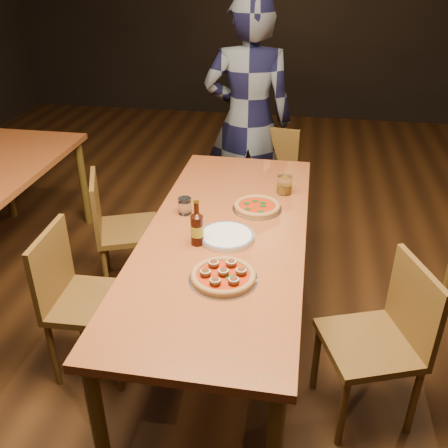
% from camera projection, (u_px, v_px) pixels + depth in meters
% --- Properties ---
extents(ground, '(9.00, 9.00, 0.00)m').
position_uv_depth(ground, '(225.00, 344.00, 2.88)').
color(ground, black).
extents(table_main, '(0.80, 2.00, 0.75)m').
position_uv_depth(table_main, '(226.00, 243.00, 2.55)').
color(table_main, maroon).
rests_on(table_main, ground).
extents(chair_main_nw, '(0.41, 0.41, 0.85)m').
position_uv_depth(chair_main_nw, '(92.00, 301.00, 2.54)').
color(chair_main_nw, brown).
rests_on(chair_main_nw, ground).
extents(chair_main_sw, '(0.50, 0.50, 0.82)m').
position_uv_depth(chair_main_sw, '(128.00, 229.00, 3.21)').
color(chair_main_sw, brown).
rests_on(chair_main_sw, ground).
extents(chair_main_e, '(0.51, 0.51, 0.85)m').
position_uv_depth(chair_main_e, '(369.00, 343.00, 2.27)').
color(chair_main_e, brown).
rests_on(chair_main_e, ground).
extents(chair_end, '(0.48, 0.48, 0.90)m').
position_uv_depth(chair_end, '(262.00, 190.00, 3.63)').
color(chair_end, brown).
rests_on(chair_end, ground).
extents(pizza_meatball, '(0.30, 0.30, 0.06)m').
position_uv_depth(pizza_meatball, '(223.00, 276.00, 2.14)').
color(pizza_meatball, '#B7B7BF').
rests_on(pizza_meatball, table_main).
extents(pizza_margherita, '(0.27, 0.27, 0.04)m').
position_uv_depth(pizza_margherita, '(257.00, 207.00, 2.71)').
color(pizza_margherita, '#B7B7BF').
rests_on(pizza_margherita, table_main).
extents(plate_stack, '(0.27, 0.27, 0.03)m').
position_uv_depth(plate_stack, '(227.00, 237.00, 2.44)').
color(plate_stack, white).
rests_on(plate_stack, table_main).
extents(beer_bottle, '(0.06, 0.06, 0.22)m').
position_uv_depth(beer_bottle, '(197.00, 229.00, 2.37)').
color(beer_bottle, black).
rests_on(beer_bottle, table_main).
extents(water_glass, '(0.07, 0.07, 0.09)m').
position_uv_depth(water_glass, '(185.00, 206.00, 2.66)').
color(water_glass, white).
rests_on(water_glass, table_main).
extents(amber_glass, '(0.09, 0.09, 0.11)m').
position_uv_depth(amber_glass, '(285.00, 185.00, 2.87)').
color(amber_glass, '#8D5B0F').
rests_on(amber_glass, table_main).
extents(diner, '(0.68, 0.48, 1.77)m').
position_uv_depth(diner, '(248.00, 122.00, 3.62)').
color(diner, black).
rests_on(diner, ground).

